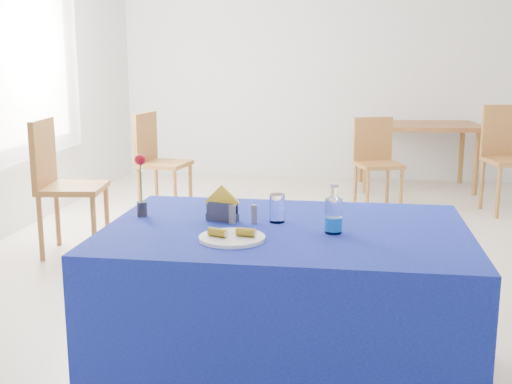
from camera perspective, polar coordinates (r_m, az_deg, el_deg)
floor at (r=4.84m, az=3.57°, el=-6.19°), size 7.00×7.00×0.00m
room_shell at (r=4.61m, az=3.86°, el=14.97°), size 7.00×7.00×7.00m
window_pane at (r=6.09m, az=-19.84°, el=11.68°), size 0.04×1.50×1.60m
curtain at (r=6.06m, az=-19.24°, el=11.72°), size 0.04×1.75×1.85m
plate at (r=2.65m, az=-2.14°, el=-4.10°), size 0.28×0.28×0.01m
drinking_glass at (r=2.92m, az=1.89°, el=-1.44°), size 0.07×0.07×0.13m
salt_shaker at (r=2.90m, az=-0.16°, el=-1.96°), size 0.03×0.03×0.08m
pepper_shaker at (r=2.90m, az=-2.11°, el=-2.00°), size 0.03×0.03×0.08m
blue_table at (r=2.97m, az=2.62°, el=-10.22°), size 1.60×1.10×0.76m
water_bottle at (r=2.76m, az=6.90°, el=-2.20°), size 0.08×0.08×0.21m
napkin_holder at (r=2.95m, az=-3.01°, el=-1.64°), size 0.16×0.10×0.17m
rose_vase at (r=3.05m, az=-10.17°, el=0.55°), size 0.05×0.05×0.30m
oak_table at (r=7.63m, az=14.13°, el=5.34°), size 1.45×0.99×0.76m
chair_bg_left at (r=6.56m, az=10.61°, el=3.15°), size 0.52×0.52×0.91m
chair_bg_right at (r=6.74m, az=21.55°, el=3.42°), size 0.55×0.55×1.04m
chair_win_a at (r=5.12m, az=-17.04°, el=1.28°), size 0.53×0.53×1.04m
chair_win_b at (r=6.31m, az=-8.88°, el=3.23°), size 0.50×0.50×0.98m
banana_pieces at (r=2.64m, az=-2.13°, el=-3.60°), size 0.20×0.08×0.04m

